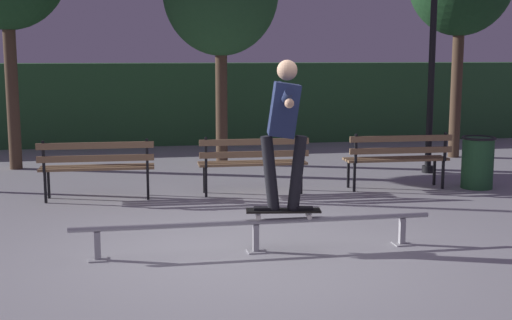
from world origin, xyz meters
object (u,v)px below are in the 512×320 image
park_bench_leftmost (97,163)px  lamp_post_right (433,29)px  skateboarder (284,122)px  park_bench_right_center (398,155)px  skateboard (283,211)px  park_bench_left_center (253,159)px  grind_rail (256,227)px  trash_can (478,162)px

park_bench_leftmost → lamp_post_right: size_ratio=0.41×
park_bench_leftmost → lamp_post_right: 6.06m
skateboarder → lamp_post_right: (3.54, 4.25, 1.12)m
park_bench_right_center → skateboarder: bearing=-129.8°
skateboarder → park_bench_leftmost: (-2.05, 2.93, -0.83)m
skateboard → park_bench_left_center: size_ratio=0.50×
park_bench_left_center → park_bench_right_center: (2.24, 0.00, 0.00)m
grind_rail → skateboarder: bearing=-0.1°
skateboarder → trash_can: (3.69, 2.81, -0.95)m
lamp_post_right → grind_rail: bearing=-132.0°
park_bench_left_center → trash_can: size_ratio=2.01×
park_bench_leftmost → skateboarder: bearing=-55.1°
park_bench_left_center → grind_rail: bearing=-99.5°
trash_can → park_bench_leftmost: bearing=178.8°
park_bench_leftmost → lamp_post_right: bearing=13.4°
skateboard → skateboarder: 0.94m
skateboard → park_bench_left_center: (0.20, 2.93, 0.11)m
park_bench_leftmost → park_bench_right_center: same height
park_bench_left_center → lamp_post_right: (3.34, 1.33, 1.94)m
grind_rail → park_bench_right_center: (2.73, 2.93, 0.27)m
grind_rail → skateboard: bearing=0.0°
grind_rail → lamp_post_right: 6.14m
skateboard → trash_can: (3.69, 2.81, -0.01)m
grind_rail → skateboard: (0.29, 0.00, 0.16)m
grind_rail → skateboard: skateboard is taller
lamp_post_right → park_bench_left_center: bearing=-158.3°
park_bench_left_center → trash_can: (3.50, -0.12, -0.12)m
grind_rail → park_bench_right_center: bearing=47.0°
grind_rail → park_bench_left_center: size_ratio=2.36×
park_bench_left_center → trash_can: park_bench_left_center is taller
park_bench_leftmost → park_bench_right_center: size_ratio=1.00×
grind_rail → park_bench_leftmost: park_bench_leftmost is taller
grind_rail → park_bench_left_center: 2.98m
trash_can → skateboarder: bearing=-142.7°
grind_rail → skateboard: size_ratio=4.75×
skateboard → skateboarder: size_ratio=0.51×
park_bench_leftmost → park_bench_right_center: (4.48, 0.00, 0.00)m
skateboard → skateboarder: bearing=-8.3°
grind_rail → skateboarder: skateboarder is taller
park_bench_left_center → park_bench_right_center: 2.24m
skateboard → trash_can: bearing=37.2°
park_bench_leftmost → trash_can: (5.74, -0.12, -0.12)m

